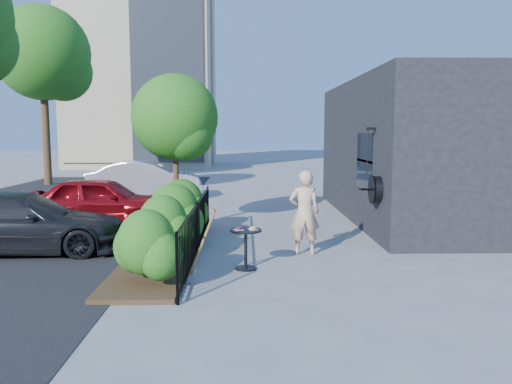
{
  "coord_description": "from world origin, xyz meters",
  "views": [
    {
      "loc": [
        -0.5,
        -10.09,
        2.52
      ],
      "look_at": [
        -0.27,
        0.9,
        1.2
      ],
      "focal_mm": 35.0,
      "sensor_mm": 36.0,
      "label": 1
    }
  ],
  "objects_px": {
    "shovel": "(201,250)",
    "car_silver": "(145,179)",
    "street_tree_far": "(43,59)",
    "woman": "(304,213)",
    "patio_tree": "(177,123)",
    "car_red": "(101,201)",
    "cafe_table": "(246,242)",
    "car_darkgrey": "(22,223)"
  },
  "relations": [
    {
      "from": "cafe_table",
      "to": "car_red",
      "type": "relative_size",
      "value": 0.2
    },
    {
      "from": "street_tree_far",
      "to": "woman",
      "type": "height_order",
      "value": "street_tree_far"
    },
    {
      "from": "car_silver",
      "to": "patio_tree",
      "type": "bearing_deg",
      "value": -170.9
    },
    {
      "from": "cafe_table",
      "to": "woman",
      "type": "height_order",
      "value": "woman"
    },
    {
      "from": "cafe_table",
      "to": "car_silver",
      "type": "xyz_separation_m",
      "value": [
        -3.88,
        10.13,
        0.2
      ]
    },
    {
      "from": "cafe_table",
      "to": "car_darkgrey",
      "type": "relative_size",
      "value": 0.18
    },
    {
      "from": "car_red",
      "to": "street_tree_far",
      "type": "bearing_deg",
      "value": 25.38
    },
    {
      "from": "car_silver",
      "to": "cafe_table",
      "type": "bearing_deg",
      "value": -168.77
    },
    {
      "from": "patio_tree",
      "to": "car_silver",
      "type": "bearing_deg",
      "value": 108.83
    },
    {
      "from": "woman",
      "to": "car_darkgrey",
      "type": "relative_size",
      "value": 0.41
    },
    {
      "from": "car_silver",
      "to": "woman",
      "type": "bearing_deg",
      "value": -160.3
    },
    {
      "from": "car_red",
      "to": "patio_tree",
      "type": "bearing_deg",
      "value": -105.98
    },
    {
      "from": "patio_tree",
      "to": "woman",
      "type": "relative_size",
      "value": 2.25
    },
    {
      "from": "cafe_table",
      "to": "shovel",
      "type": "xyz_separation_m",
      "value": [
        -0.75,
        -0.84,
        0.06
      ]
    },
    {
      "from": "shovel",
      "to": "woman",
      "type": "bearing_deg",
      "value": 44.85
    },
    {
      "from": "cafe_table",
      "to": "car_silver",
      "type": "distance_m",
      "value": 10.85
    },
    {
      "from": "patio_tree",
      "to": "car_darkgrey",
      "type": "bearing_deg",
      "value": -140.91
    },
    {
      "from": "woman",
      "to": "car_silver",
      "type": "height_order",
      "value": "woman"
    },
    {
      "from": "woman",
      "to": "car_red",
      "type": "bearing_deg",
      "value": -33.06
    },
    {
      "from": "car_darkgrey",
      "to": "street_tree_far",
      "type": "bearing_deg",
      "value": 14.99
    },
    {
      "from": "car_silver",
      "to": "street_tree_far",
      "type": "bearing_deg",
      "value": 38.77
    },
    {
      "from": "car_silver",
      "to": "car_darkgrey",
      "type": "height_order",
      "value": "car_silver"
    },
    {
      "from": "shovel",
      "to": "car_red",
      "type": "height_order",
      "value": "car_red"
    },
    {
      "from": "woman",
      "to": "patio_tree",
      "type": "bearing_deg",
      "value": -43.32
    },
    {
      "from": "street_tree_far",
      "to": "woman",
      "type": "xyz_separation_m",
      "value": [
        10.64,
        -13.93,
        -5.04
      ]
    },
    {
      "from": "street_tree_far",
      "to": "cafe_table",
      "type": "relative_size",
      "value": 10.44
    },
    {
      "from": "woman",
      "to": "street_tree_far",
      "type": "bearing_deg",
      "value": -53.06
    },
    {
      "from": "street_tree_far",
      "to": "car_darkgrey",
      "type": "distance_m",
      "value": 15.35
    },
    {
      "from": "shovel",
      "to": "car_silver",
      "type": "bearing_deg",
      "value": 105.91
    },
    {
      "from": "street_tree_far",
      "to": "car_silver",
      "type": "relative_size",
      "value": 1.91
    },
    {
      "from": "car_red",
      "to": "car_darkgrey",
      "type": "height_order",
      "value": "car_red"
    },
    {
      "from": "cafe_table",
      "to": "shovel",
      "type": "relative_size",
      "value": 0.61
    },
    {
      "from": "patio_tree",
      "to": "car_red",
      "type": "xyz_separation_m",
      "value": [
        -2.16,
        0.54,
        -2.09
      ]
    },
    {
      "from": "patio_tree",
      "to": "car_red",
      "type": "height_order",
      "value": "patio_tree"
    },
    {
      "from": "street_tree_far",
      "to": "car_silver",
      "type": "xyz_separation_m",
      "value": [
        5.56,
        -4.92,
        -5.2
      ]
    },
    {
      "from": "cafe_table",
      "to": "car_silver",
      "type": "height_order",
      "value": "car_silver"
    },
    {
      "from": "street_tree_far",
      "to": "cafe_table",
      "type": "height_order",
      "value": "street_tree_far"
    },
    {
      "from": "patio_tree",
      "to": "shovel",
      "type": "xyz_separation_m",
      "value": [
        0.98,
        -4.69,
        -2.19
      ]
    },
    {
      "from": "shovel",
      "to": "car_silver",
      "type": "height_order",
      "value": "car_silver"
    },
    {
      "from": "shovel",
      "to": "street_tree_far",
      "type": "bearing_deg",
      "value": 118.66
    },
    {
      "from": "car_darkgrey",
      "to": "patio_tree",
      "type": "bearing_deg",
      "value": -55.05
    },
    {
      "from": "woman",
      "to": "car_red",
      "type": "distance_m",
      "value": 6.07
    }
  ]
}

